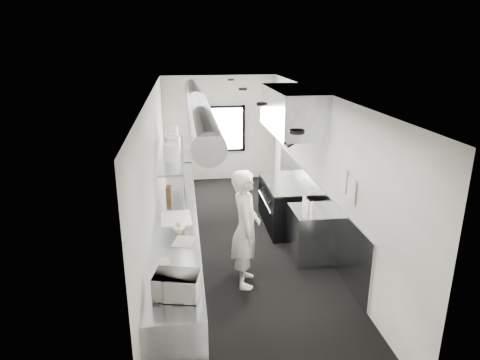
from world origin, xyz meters
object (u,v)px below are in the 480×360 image
object	(u,v)px
plate_stack_b	(173,146)
microwave	(177,285)
bottle_station	(310,234)
squeeze_bottle_b	(312,207)
squeeze_bottle_e	(305,199)
far_work_table	(178,173)
exhaust_hood	(292,110)
squeeze_bottle_a	(312,213)
squeeze_bottle_d	(304,201)
prep_counter	(177,237)
range	(285,204)
deli_tub_b	(165,263)
line_cook	(246,229)
small_plate	(179,227)
squeeze_bottle_c	(307,205)
plate_stack_c	(173,142)
plate_stack_a	(171,152)
knife_block	(169,192)
plate_stack_d	(172,135)
pass_shelf	(173,154)
deli_tub_a	(165,266)
cutting_board	(176,218)

from	to	relation	value
plate_stack_b	microwave	bearing A→B (deg)	-89.11
bottle_station	squeeze_bottle_b	bearing A→B (deg)	-101.95
plate_stack_b	squeeze_bottle_e	bearing A→B (deg)	-26.91
far_work_table	microwave	bearing A→B (deg)	-89.66
exhaust_hood	squeeze_bottle_a	size ratio (longest dim) A/B	12.57
exhaust_hood	far_work_table	size ratio (longest dim) A/B	1.83
far_work_table	squeeze_bottle_d	distance (m)	4.37
prep_counter	range	size ratio (longest dim) A/B	3.75
range	deli_tub_b	size ratio (longest dim) A/B	11.44
squeeze_bottle_a	line_cook	bearing A→B (deg)	-163.59
small_plate	squeeze_bottle_c	world-z (taller)	squeeze_bottle_c
range	microwave	size ratio (longest dim) A/B	3.42
bottle_station	plate_stack_c	bearing A→B (deg)	140.28
far_work_table	deli_tub_b	size ratio (longest dim) A/B	8.58
far_work_table	squeeze_bottle_c	bearing A→B (deg)	-60.15
exhaust_hood	deli_tub_b	xyz separation A→B (m)	(-2.37, -2.98, -1.44)
range	squeeze_bottle_a	world-z (taller)	squeeze_bottle_a
plate_stack_a	plate_stack_c	bearing A→B (deg)	89.15
knife_block	plate_stack_b	size ratio (longest dim) A/B	0.63
plate_stack_c	squeeze_bottle_e	xyz separation A→B (m)	(2.31, -1.61, -0.74)
bottle_station	squeeze_bottle_a	bearing A→B (deg)	-104.97
plate_stack_c	plate_stack_d	distance (m)	0.44
range	plate_stack_a	world-z (taller)	plate_stack_a
range	small_plate	bearing A→B (deg)	-139.75
exhaust_hood	prep_counter	bearing A→B (deg)	-151.89
prep_counter	deli_tub_b	distance (m)	1.86
far_work_table	deli_tub_b	distance (m)	5.51
prep_counter	microwave	xyz separation A→B (m)	(0.04, -2.48, 0.59)
plate_stack_d	squeeze_bottle_a	bearing A→B (deg)	-49.83
deli_tub_b	knife_block	size ratio (longest dim) A/B	0.66
bottle_station	pass_shelf	bearing A→B (deg)	144.01
prep_counter	bottle_station	distance (m)	2.31
plate_stack_a	deli_tub_a	bearing A→B (deg)	-91.51
range	squeeze_bottle_b	distance (m)	1.59
prep_counter	cutting_board	bearing A→B (deg)	-88.43
prep_counter	knife_block	bearing A→B (deg)	99.66
microwave	knife_block	size ratio (longest dim) A/B	2.19
plate_stack_a	line_cook	bearing A→B (deg)	-57.25
pass_shelf	squeeze_bottle_e	distance (m)	2.74
microwave	plate_stack_a	distance (m)	3.42
line_cook	far_work_table	bearing A→B (deg)	19.64
plate_stack_c	plate_stack_b	bearing A→B (deg)	-88.23
cutting_board	squeeze_bottle_e	bearing A→B (deg)	10.05
pass_shelf	knife_block	size ratio (longest dim) A/B	14.07
cutting_board	squeeze_bottle_d	bearing A→B (deg)	6.31
range	deli_tub_a	bearing A→B (deg)	-126.90
prep_counter	range	world-z (taller)	range
line_cook	deli_tub_b	distance (m)	1.51
exhaust_hood	range	bearing A→B (deg)	180.00
cutting_board	squeeze_bottle_d	world-z (taller)	squeeze_bottle_d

